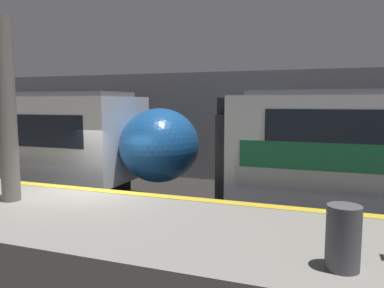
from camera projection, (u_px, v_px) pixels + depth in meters
name	position (u px, v px, depth m)	size (l,w,h in m)	color
ground_plane	(91.00, 232.00, 9.59)	(120.00, 120.00, 0.00)	#282623
platform	(40.00, 233.00, 7.84)	(40.00, 3.61, 1.15)	gray
station_rear_barrier	(190.00, 126.00, 16.14)	(50.00, 0.15, 4.54)	gray
support_pillar_near	(7.00, 110.00, 8.04)	(0.39, 0.39, 3.97)	slate
trash_bin	(343.00, 238.00, 4.83)	(0.44, 0.44, 0.85)	#4C4C51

